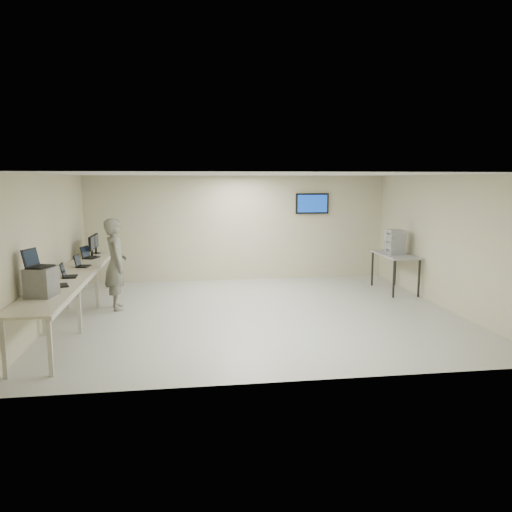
{
  "coord_description": "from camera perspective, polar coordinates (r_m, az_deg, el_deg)",
  "views": [
    {
      "loc": [
        -1.42,
        -9.77,
        2.71
      ],
      "look_at": [
        0.0,
        0.2,
        1.15
      ],
      "focal_mm": 35.0,
      "sensor_mm": 36.0,
      "label": 1
    }
  ],
  "objects": [
    {
      "name": "room",
      "position": [
        10.02,
        0.3,
        1.35
      ],
      "size": [
        8.01,
        7.01,
        2.81
      ],
      "color": "#B9BAB5",
      "rests_on": "ground"
    },
    {
      "name": "soldier",
      "position": [
        10.78,
        -15.73,
        -0.9
      ],
      "size": [
        0.61,
        0.79,
        1.91
      ],
      "primitive_type": "imported",
      "rotation": [
        0.0,
        0.0,
        1.81
      ],
      "color": "#606354",
      "rests_on": "ground"
    },
    {
      "name": "monitor_far",
      "position": [
        12.8,
        -17.86,
        1.56
      ],
      "size": [
        0.22,
        0.49,
        0.48
      ],
      "color": "black",
      "rests_on": "workbench"
    },
    {
      "name": "side_table",
      "position": [
        12.52,
        15.62,
        -0.08
      ],
      "size": [
        0.71,
        1.53,
        0.92
      ],
      "color": "gray",
      "rests_on": "ground"
    },
    {
      "name": "storage_bins",
      "position": [
        12.47,
        15.61,
        1.58
      ],
      "size": [
        0.37,
        0.41,
        0.59
      ],
      "color": "#93959C",
      "rests_on": "side_table"
    },
    {
      "name": "equipment_box",
      "position": [
        8.42,
        -23.32,
        -2.74
      ],
      "size": [
        0.46,
        0.5,
        0.46
      ],
      "primitive_type": "cube",
      "rotation": [
        0.0,
        0.0,
        -0.19
      ],
      "color": "slate",
      "rests_on": "workbench"
    },
    {
      "name": "laptop_3",
      "position": [
        12.1,
        -18.58,
        0.09
      ],
      "size": [
        0.4,
        0.43,
        0.28
      ],
      "rotation": [
        0.0,
        0.0,
        -0.34
      ],
      "color": "black",
      "rests_on": "workbench"
    },
    {
      "name": "laptop_1",
      "position": [
        9.91,
        -20.81,
        -1.89
      ],
      "size": [
        0.3,
        0.36,
        0.26
      ],
      "rotation": [
        0.0,
        0.0,
        0.08
      ],
      "color": "black",
      "rests_on": "workbench"
    },
    {
      "name": "workbench",
      "position": [
        10.18,
        -20.27,
        -2.41
      ],
      "size": [
        0.76,
        6.0,
        0.9
      ],
      "color": "beige",
      "rests_on": "ground"
    },
    {
      "name": "laptop_on_box",
      "position": [
        8.39,
        -23.84,
        -0.7
      ],
      "size": [
        0.42,
        0.45,
        0.3
      ],
      "rotation": [
        0.0,
        0.0,
        -0.34
      ],
      "color": "black",
      "rests_on": "equipment_box"
    },
    {
      "name": "monitor_near",
      "position": [
        12.27,
        -18.28,
        1.26
      ],
      "size": [
        0.22,
        0.49,
        0.49
      ],
      "color": "black",
      "rests_on": "workbench"
    },
    {
      "name": "laptop_2",
      "position": [
        10.98,
        -19.39,
        -0.83
      ],
      "size": [
        0.31,
        0.35,
        0.25
      ],
      "rotation": [
        0.0,
        0.0,
        -0.13
      ],
      "color": "black",
      "rests_on": "workbench"
    },
    {
      "name": "laptop_0",
      "position": [
        9.15,
        -21.8,
        -2.8
      ],
      "size": [
        0.37,
        0.4,
        0.26
      ],
      "rotation": [
        0.0,
        0.0,
        0.32
      ],
      "color": "black",
      "rests_on": "workbench"
    }
  ]
}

